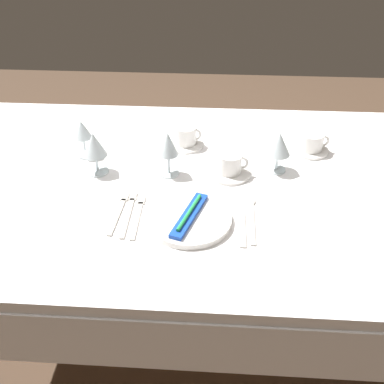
{
  "coord_description": "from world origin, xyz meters",
  "views": [
    {
      "loc": [
        0.08,
        -1.2,
        1.53
      ],
      "look_at": [
        0.01,
        -0.11,
        0.76
      ],
      "focal_mm": 41.15,
      "sensor_mm": 36.0,
      "label": 1
    }
  ],
  "objects_px": {
    "coffee_cup_left": "(312,141)",
    "coffee_cup_right": "(230,163)",
    "dinner_knife": "(242,221)",
    "wine_glass_far": "(82,132)",
    "wine_glass_centre": "(168,146)",
    "spoon_soup": "(252,214)",
    "coffee_cup_far": "(186,135)",
    "fork_outer": "(138,215)",
    "fork_salad": "(119,211)",
    "wine_glass_left": "(279,145)",
    "toothbrush_package": "(189,215)",
    "wine_glass_right": "(94,146)",
    "fork_inner": "(129,212)",
    "dinner_plate": "(189,219)"
  },
  "relations": [
    {
      "from": "coffee_cup_left",
      "to": "coffee_cup_right",
      "type": "xyz_separation_m",
      "value": [
        -0.29,
        -0.17,
        0.0
      ]
    },
    {
      "from": "dinner_knife",
      "to": "coffee_cup_left",
      "type": "xyz_separation_m",
      "value": [
        0.26,
        0.42,
        0.04
      ]
    },
    {
      "from": "toothbrush_package",
      "to": "dinner_knife",
      "type": "height_order",
      "value": "toothbrush_package"
    },
    {
      "from": "toothbrush_package",
      "to": "wine_glass_centre",
      "type": "xyz_separation_m",
      "value": [
        -0.08,
        0.25,
        0.08
      ]
    },
    {
      "from": "toothbrush_package",
      "to": "wine_glass_far",
      "type": "height_order",
      "value": "wine_glass_far"
    },
    {
      "from": "coffee_cup_far",
      "to": "wine_glass_left",
      "type": "xyz_separation_m",
      "value": [
        0.31,
        -0.15,
        0.05
      ]
    },
    {
      "from": "spoon_soup",
      "to": "dinner_knife",
      "type": "bearing_deg",
      "value": -128.57
    },
    {
      "from": "wine_glass_centre",
      "to": "wine_glass_right",
      "type": "distance_m",
      "value": 0.24
    },
    {
      "from": "dinner_knife",
      "to": "spoon_soup",
      "type": "distance_m",
      "value": 0.05
    },
    {
      "from": "dinner_knife",
      "to": "coffee_cup_far",
      "type": "distance_m",
      "value": 0.48
    },
    {
      "from": "dinner_knife",
      "to": "wine_glass_far",
      "type": "relative_size",
      "value": 1.74
    },
    {
      "from": "coffee_cup_left",
      "to": "wine_glass_centre",
      "type": "xyz_separation_m",
      "value": [
        -0.49,
        -0.18,
        0.06
      ]
    },
    {
      "from": "wine_glass_centre",
      "to": "wine_glass_right",
      "type": "xyz_separation_m",
      "value": [
        -0.24,
        -0.0,
        -0.01
      ]
    },
    {
      "from": "wine_glass_centre",
      "to": "fork_inner",
      "type": "bearing_deg",
      "value": -113.49
    },
    {
      "from": "coffee_cup_far",
      "to": "wine_glass_right",
      "type": "relative_size",
      "value": 0.71
    },
    {
      "from": "wine_glass_left",
      "to": "wine_glass_far",
      "type": "bearing_deg",
      "value": 174.86
    },
    {
      "from": "toothbrush_package",
      "to": "wine_glass_far",
      "type": "bearing_deg",
      "value": 138.0
    },
    {
      "from": "toothbrush_package",
      "to": "coffee_cup_left",
      "type": "bearing_deg",
      "value": 46.77
    },
    {
      "from": "dinner_plate",
      "to": "wine_glass_centre",
      "type": "distance_m",
      "value": 0.28
    },
    {
      "from": "wine_glass_left",
      "to": "fork_salad",
      "type": "bearing_deg",
      "value": -151.61
    },
    {
      "from": "coffee_cup_far",
      "to": "coffee_cup_left",
      "type": "bearing_deg",
      "value": -1.67
    },
    {
      "from": "spoon_soup",
      "to": "coffee_cup_left",
      "type": "distance_m",
      "value": 0.45
    },
    {
      "from": "fork_inner",
      "to": "fork_salad",
      "type": "distance_m",
      "value": 0.03
    },
    {
      "from": "fork_salad",
      "to": "wine_glass_far",
      "type": "distance_m",
      "value": 0.38
    },
    {
      "from": "dinner_plate",
      "to": "coffee_cup_far",
      "type": "distance_m",
      "value": 0.45
    },
    {
      "from": "spoon_soup",
      "to": "wine_glass_right",
      "type": "relative_size",
      "value": 1.51
    },
    {
      "from": "wine_glass_centre",
      "to": "wine_glass_far",
      "type": "xyz_separation_m",
      "value": [
        -0.31,
        0.1,
        -0.01
      ]
    },
    {
      "from": "spoon_soup",
      "to": "coffee_cup_far",
      "type": "relative_size",
      "value": 2.14
    },
    {
      "from": "fork_outer",
      "to": "fork_inner",
      "type": "xyz_separation_m",
      "value": [
        -0.03,
        0.01,
        0.0
      ]
    },
    {
      "from": "fork_salad",
      "to": "wine_glass_right",
      "type": "height_order",
      "value": "wine_glass_right"
    },
    {
      "from": "fork_salad",
      "to": "wine_glass_centre",
      "type": "distance_m",
      "value": 0.27
    },
    {
      "from": "dinner_knife",
      "to": "wine_glass_centre",
      "type": "height_order",
      "value": "wine_glass_centre"
    },
    {
      "from": "fork_salad",
      "to": "wine_glass_left",
      "type": "relative_size",
      "value": 1.46
    },
    {
      "from": "coffee_cup_far",
      "to": "wine_glass_right",
      "type": "distance_m",
      "value": 0.35
    },
    {
      "from": "coffee_cup_left",
      "to": "wine_glass_centre",
      "type": "distance_m",
      "value": 0.53
    },
    {
      "from": "fork_outer",
      "to": "fork_inner",
      "type": "bearing_deg",
      "value": 159.88
    },
    {
      "from": "coffee_cup_left",
      "to": "coffee_cup_far",
      "type": "xyz_separation_m",
      "value": [
        -0.45,
        0.01,
        0.0
      ]
    },
    {
      "from": "fork_salad",
      "to": "coffee_cup_left",
      "type": "height_order",
      "value": "coffee_cup_left"
    },
    {
      "from": "fork_salad",
      "to": "coffee_cup_far",
      "type": "xyz_separation_m",
      "value": [
        0.17,
        0.41,
        0.04
      ]
    },
    {
      "from": "fork_outer",
      "to": "fork_salad",
      "type": "xyz_separation_m",
      "value": [
        -0.06,
        0.01,
        0.0
      ]
    },
    {
      "from": "spoon_soup",
      "to": "coffee_cup_right",
      "type": "relative_size",
      "value": 2.18
    },
    {
      "from": "coffee_cup_left",
      "to": "wine_glass_right",
      "type": "xyz_separation_m",
      "value": [
        -0.73,
        -0.19,
        0.06
      ]
    },
    {
      "from": "coffee_cup_left",
      "to": "wine_glass_far",
      "type": "distance_m",
      "value": 0.8
    },
    {
      "from": "coffee_cup_left",
      "to": "wine_glass_far",
      "type": "bearing_deg",
      "value": -174.39
    },
    {
      "from": "coffee_cup_right",
      "to": "wine_glass_centre",
      "type": "relative_size",
      "value": 0.66
    },
    {
      "from": "wine_glass_left",
      "to": "dinner_plate",
      "type": "bearing_deg",
      "value": -132.7
    },
    {
      "from": "coffee_cup_left",
      "to": "wine_glass_far",
      "type": "height_order",
      "value": "wine_glass_far"
    },
    {
      "from": "fork_outer",
      "to": "spoon_soup",
      "type": "xyz_separation_m",
      "value": [
        0.33,
        0.02,
        0.0
      ]
    },
    {
      "from": "toothbrush_package",
      "to": "wine_glass_right",
      "type": "height_order",
      "value": "wine_glass_right"
    },
    {
      "from": "wine_glass_far",
      "to": "dinner_knife",
      "type": "bearing_deg",
      "value": -32.42
    }
  ]
}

